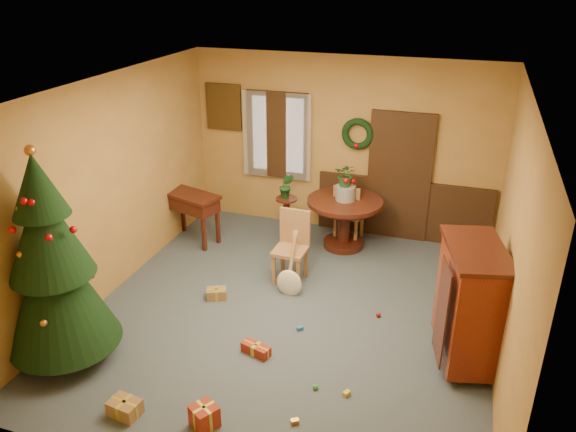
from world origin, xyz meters
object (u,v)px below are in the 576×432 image
at_px(sideboard, 469,302).
at_px(chair_near, 292,243).
at_px(christmas_tree, 52,265).
at_px(writing_desk, 192,206).
at_px(dining_table, 344,214).

bearing_deg(sideboard, chair_near, 155.03).
bearing_deg(christmas_tree, sideboard, 17.79).
relative_size(writing_desk, sideboard, 0.71).
distance_m(chair_near, christmas_tree, 3.20).
relative_size(dining_table, chair_near, 1.14).
bearing_deg(christmas_tree, writing_desk, 90.00).
height_order(dining_table, christmas_tree, christmas_tree).
relative_size(dining_table, christmas_tree, 0.46).
distance_m(chair_near, sideboard, 2.66).
bearing_deg(dining_table, christmas_tree, -122.75).
xyz_separation_m(chair_near, writing_desk, (-1.90, 0.64, 0.06)).
xyz_separation_m(dining_table, sideboard, (1.93, -2.31, 0.20)).
distance_m(chair_near, writing_desk, 2.00).
height_order(dining_table, chair_near, chair_near).
relative_size(chair_near, christmas_tree, 0.41).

